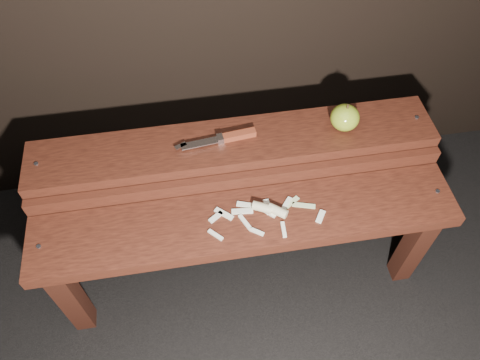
{
  "coord_description": "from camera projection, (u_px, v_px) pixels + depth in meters",
  "views": [
    {
      "loc": [
        -0.13,
        -0.73,
        1.52
      ],
      "look_at": [
        0.0,
        0.06,
        0.45
      ],
      "focal_mm": 35.0,
      "sensor_mm": 36.0,
      "label": 1
    }
  ],
  "objects": [
    {
      "name": "bench_front_tier",
      "position": [
        247.0,
        233.0,
        1.34
      ],
      "size": [
        1.2,
        0.2,
        0.42
      ],
      "color": "black",
      "rests_on": "ground"
    },
    {
      "name": "knife",
      "position": [
        229.0,
        137.0,
        1.35
      ],
      "size": [
        0.24,
        0.05,
        0.02
      ],
      "color": "maroon",
      "rests_on": "bench_rear_tier"
    },
    {
      "name": "bench_rear_tier",
      "position": [
        234.0,
        160.0,
        1.43
      ],
      "size": [
        1.2,
        0.21,
        0.5
      ],
      "color": "black",
      "rests_on": "ground"
    },
    {
      "name": "apple_scraps",
      "position": [
        266.0,
        211.0,
        1.3
      ],
      "size": [
        0.33,
        0.14,
        0.03
      ],
      "color": "beige",
      "rests_on": "bench_front_tier"
    },
    {
      "name": "ground",
      "position": [
        243.0,
        269.0,
        1.66
      ],
      "size": [
        60.0,
        60.0,
        0.0
      ],
      "primitive_type": "plane",
      "color": "black"
    },
    {
      "name": "apple",
      "position": [
        345.0,
        118.0,
        1.36
      ],
      "size": [
        0.09,
        0.09,
        0.09
      ],
      "color": "olive",
      "rests_on": "bench_rear_tier"
    }
  ]
}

